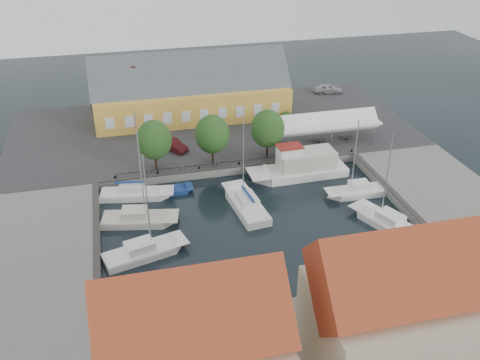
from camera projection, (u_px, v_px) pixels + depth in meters
The scene contains 20 objects.
ground at pixel (253, 219), 57.22m from camera, with size 140.00×140.00×0.00m, color black.
north_quay at pixel (212, 130), 76.51m from camera, with size 56.00×26.00×1.00m, color #2D2D30.
west_quay at pixel (35, 256), 50.69m from camera, with size 12.00×24.00×1.00m, color slate.
east_quay at pixel (447, 199), 59.87m from camera, with size 12.00×24.00×1.00m, color slate.
quay_edge_fittings at pixel (243, 189), 60.74m from camera, with size 56.00×24.72×0.40m.
warehouse at pixel (187, 93), 78.62m from camera, with size 28.56×14.00×9.55m.
tent_canopy at pixel (327, 123), 70.67m from camera, with size 14.00×4.00×2.83m.
quay_trees at pixel (212, 134), 64.63m from camera, with size 18.20×4.20×6.30m.
car_silver at pixel (328, 89), 88.33m from camera, with size 1.86×4.63×1.58m, color #AEAFB6.
car_red at pixel (173, 145), 69.40m from camera, with size 1.54×4.41×1.45m, color #4F1216.
center_sailboat at pixel (246, 206), 58.83m from camera, with size 3.64×9.34×12.51m.
trawler at pixel (301, 168), 65.24m from camera, with size 12.50×3.96×5.00m.
east_boat_a at pixel (356, 193), 61.49m from camera, with size 6.95×2.45×9.94m.
east_boat_c at pixel (387, 223), 55.93m from camera, with size 5.69×8.61×10.71m.
west_boat_a at pixel (135, 195), 61.05m from camera, with size 8.65×3.85×11.17m.
west_boat_b at pixel (138, 220), 56.43m from camera, with size 8.44×4.36×11.11m.
west_boat_c at pixel (144, 253), 51.41m from camera, with size 8.58×4.72×11.20m.
launch_sw at pixel (132, 313), 44.47m from camera, with size 4.95×4.46×0.98m.
launch_nw at pixel (171, 192), 62.04m from camera, with size 4.98×2.13×0.88m.
townhouses at pixel (375, 329), 35.06m from camera, with size 36.30×8.50×12.00m.
Camera 1 is at (-12.85, -46.31, 31.36)m, focal length 40.00 mm.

